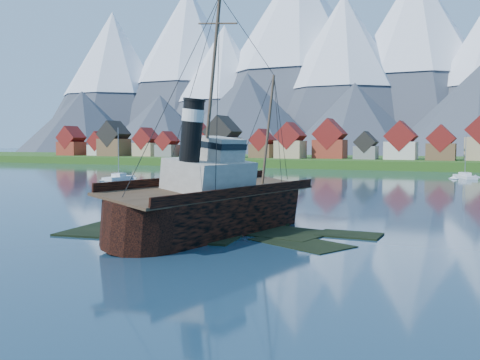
% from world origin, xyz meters
% --- Properties ---
extents(ground, '(1400.00, 1400.00, 0.00)m').
position_xyz_m(ground, '(0.00, 0.00, 0.00)').
color(ground, '#193348').
rests_on(ground, ground).
extents(shoal, '(31.71, 21.24, 1.14)m').
position_xyz_m(shoal, '(1.78, 2.15, -0.35)').
color(shoal, black).
rests_on(shoal, ground).
extents(shore_bank, '(600.00, 80.00, 3.20)m').
position_xyz_m(shore_bank, '(0.00, 170.00, 0.00)').
color(shore_bank, '#294D16').
rests_on(shore_bank, ground).
extents(seawall, '(600.00, 2.50, 2.00)m').
position_xyz_m(seawall, '(0.00, 132.00, 0.00)').
color(seawall, '#3F3D38').
rests_on(seawall, ground).
extents(town, '(250.96, 16.69, 17.30)m').
position_xyz_m(town, '(-33.12, 152.18, 8.99)').
color(town, maroon).
rests_on(town, ground).
extents(mountains, '(965.00, 340.00, 205.00)m').
position_xyz_m(mountains, '(-0.79, 481.26, 89.34)').
color(mountains, '#2D333D').
rests_on(mountains, ground).
extents(tugboat_wreck, '(6.97, 30.01, 23.78)m').
position_xyz_m(tugboat_wreck, '(2.42, 2.00, 2.99)').
color(tugboat_wreck, black).
rests_on(tugboat_wreck, ground).
extents(sailboat_a, '(3.95, 11.13, 13.30)m').
position_xyz_m(sailboat_a, '(-55.07, 59.36, 0.29)').
color(sailboat_a, silver).
rests_on(sailboat_a, ground).
extents(sailboat_e, '(6.29, 10.85, 12.30)m').
position_xyz_m(sailboat_e, '(21.66, 101.11, 0.27)').
color(sailboat_e, silver).
rests_on(sailboat_e, ground).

